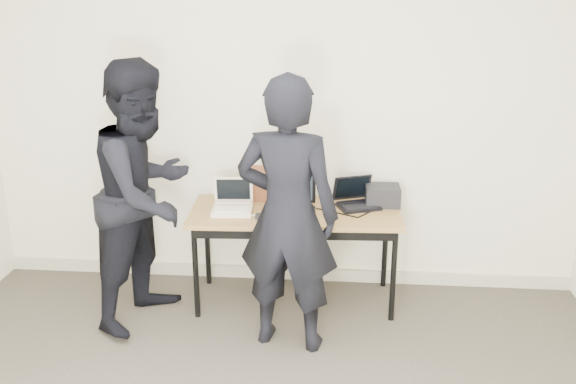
# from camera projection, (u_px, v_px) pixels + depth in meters

# --- Properties ---
(room) EXTENTS (4.60, 4.60, 2.80)m
(room) POSITION_uv_depth(u_px,v_px,m) (230.00, 223.00, 2.64)
(room) COLOR #3E382F
(room) RESTS_ON ground
(desk) EXTENTS (1.53, 0.73, 0.72)m
(desk) POSITION_uv_depth(u_px,v_px,m) (295.00, 219.00, 4.61)
(desk) COLOR olive
(desk) RESTS_ON ground
(laptop_beige) EXTENTS (0.30, 0.29, 0.23)m
(laptop_beige) POSITION_uv_depth(u_px,v_px,m) (233.00, 205.00, 4.58)
(laptop_beige) COLOR beige
(laptop_beige) RESTS_ON desk
(laptop_center) EXTENTS (0.36, 0.34, 0.26)m
(laptop_center) POSITION_uv_depth(u_px,v_px,m) (292.00, 204.00, 4.56)
(laptop_center) COLOR black
(laptop_center) RESTS_ON desk
(laptop_right) EXTENTS (0.37, 0.36, 0.21)m
(laptop_right) POSITION_uv_depth(u_px,v_px,m) (356.00, 200.00, 4.68)
(laptop_right) COLOR black
(laptop_right) RESTS_ON desk
(leather_satchel) EXTENTS (0.38, 0.21, 0.25)m
(leather_satchel) POSITION_uv_depth(u_px,v_px,m) (273.00, 184.00, 4.78)
(leather_satchel) COLOR brown
(leather_satchel) RESTS_ON desk
(tissue) EXTENTS (0.14, 0.11, 0.08)m
(tissue) POSITION_uv_depth(u_px,v_px,m) (277.00, 163.00, 4.73)
(tissue) COLOR white
(tissue) RESTS_ON leather_satchel
(equipment_box) EXTENTS (0.25, 0.22, 0.14)m
(equipment_box) POSITION_uv_depth(u_px,v_px,m) (383.00, 195.00, 4.70)
(equipment_box) COLOR black
(equipment_box) RESTS_ON desk
(power_brick) EXTENTS (0.09, 0.06, 0.03)m
(power_brick) POSITION_uv_depth(u_px,v_px,m) (262.00, 216.00, 4.44)
(power_brick) COLOR black
(power_brick) RESTS_ON desk
(cables) EXTENTS (0.97, 0.31, 0.01)m
(cables) POSITION_uv_depth(u_px,v_px,m) (316.00, 214.00, 4.52)
(cables) COLOR silver
(cables) RESTS_ON desk
(person_typist) EXTENTS (0.72, 0.53, 1.79)m
(person_typist) POSITION_uv_depth(u_px,v_px,m) (288.00, 216.00, 4.00)
(person_typist) COLOR black
(person_typist) RESTS_ON ground
(person_observer) EXTENTS (0.96, 1.07, 1.83)m
(person_observer) POSITION_uv_depth(u_px,v_px,m) (146.00, 194.00, 4.34)
(person_observer) COLOR black
(person_observer) RESTS_ON ground
(baseboard) EXTENTS (4.50, 0.03, 0.10)m
(baseboard) POSITION_uv_depth(u_px,v_px,m) (282.00, 273.00, 5.16)
(baseboard) COLOR #AAA48D
(baseboard) RESTS_ON ground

